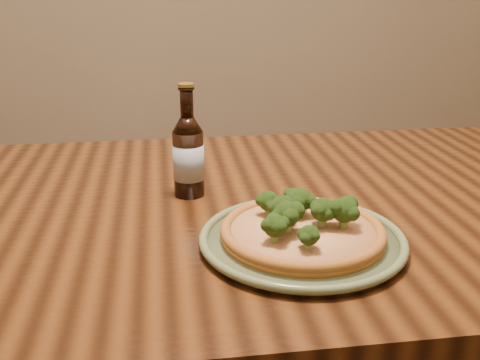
{
  "coord_description": "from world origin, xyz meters",
  "views": [
    {
      "loc": [
        -0.1,
        -0.86,
        1.15
      ],
      "look_at": [
        0.02,
        0.03,
        0.82
      ],
      "focal_mm": 42.0,
      "sensor_mm": 36.0,
      "label": 1
    }
  ],
  "objects": [
    {
      "name": "table",
      "position": [
        0.0,
        0.1,
        0.66
      ],
      "size": [
        1.6,
        0.9,
        0.75
      ],
      "color": "#46240F",
      "rests_on": "ground"
    },
    {
      "name": "plate",
      "position": [
        0.1,
        -0.09,
        0.76
      ],
      "size": [
        0.33,
        0.33,
        0.02
      ],
      "rotation": [
        0.0,
        0.0,
        0.22
      ],
      "color": "#63714E",
      "rests_on": "table"
    },
    {
      "name": "pizza",
      "position": [
        0.1,
        -0.09,
        0.78
      ],
      "size": [
        0.26,
        0.26,
        0.07
      ],
      "rotation": [
        0.0,
        0.0,
        -0.44
      ],
      "color": "#A36024",
      "rests_on": "plate"
    },
    {
      "name": "beer_bottle",
      "position": [
        -0.06,
        0.15,
        0.83
      ],
      "size": [
        0.06,
        0.06,
        0.22
      ],
      "rotation": [
        0.0,
        0.0,
        0.34
      ],
      "color": "black",
      "rests_on": "table"
    }
  ]
}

